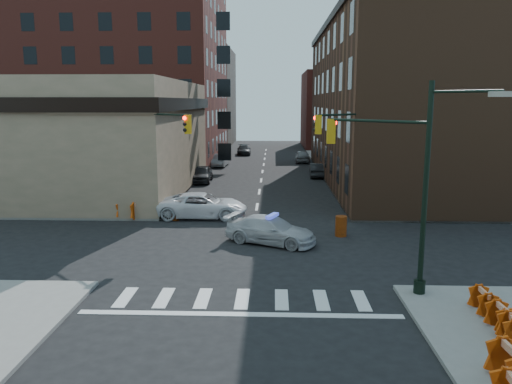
# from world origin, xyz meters

# --- Properties ---
(ground) EXTENTS (140.00, 140.00, 0.00)m
(ground) POSITION_xyz_m (0.00, 0.00, 0.00)
(ground) COLOR black
(ground) RESTS_ON ground
(sidewalk_nw) EXTENTS (34.00, 54.50, 0.15)m
(sidewalk_nw) POSITION_xyz_m (-23.00, 32.75, 0.07)
(sidewalk_nw) COLOR gray
(sidewalk_nw) RESTS_ON ground
(sidewalk_ne) EXTENTS (34.00, 54.50, 0.15)m
(sidewalk_ne) POSITION_xyz_m (23.00, 32.75, 0.07)
(sidewalk_ne) COLOR gray
(sidewalk_ne) RESTS_ON ground
(bank_building) EXTENTS (22.00, 22.00, 9.00)m
(bank_building) POSITION_xyz_m (-17.00, 16.50, 4.50)
(bank_building) COLOR #9E8267
(bank_building) RESTS_ON ground
(apartment_block) EXTENTS (25.00, 25.00, 24.00)m
(apartment_block) POSITION_xyz_m (-18.50, 40.00, 12.00)
(apartment_block) COLOR maroon
(apartment_block) RESTS_ON ground
(commercial_row_ne) EXTENTS (14.00, 34.00, 14.00)m
(commercial_row_ne) POSITION_xyz_m (13.00, 22.50, 7.00)
(commercial_row_ne) COLOR #523321
(commercial_row_ne) RESTS_ON ground
(filler_nw) EXTENTS (20.00, 18.00, 16.00)m
(filler_nw) POSITION_xyz_m (-16.00, 62.00, 8.00)
(filler_nw) COLOR brown
(filler_nw) RESTS_ON ground
(filler_ne) EXTENTS (16.00, 16.00, 12.00)m
(filler_ne) POSITION_xyz_m (14.00, 58.00, 6.00)
(filler_ne) COLOR maroon
(filler_ne) RESTS_ON ground
(signal_pole_se) EXTENTS (5.40, 5.27, 8.00)m
(signal_pole_se) POSITION_xyz_m (6.04, -5.52, 4.61)
(signal_pole_se) COLOR black
(signal_pole_se) RESTS_ON sidewalk_se
(signal_pole_nw) EXTENTS (3.58, 3.67, 8.00)m
(signal_pole_nw) POSITION_xyz_m (-5.85, 5.34, 4.34)
(signal_pole_nw) COLOR black
(signal_pole_nw) RESTS_ON sidewalk_nw
(signal_pole_ne) EXTENTS (3.67, 3.58, 8.00)m
(signal_pole_ne) POSITION_xyz_m (5.84, 5.35, 4.34)
(signal_pole_ne) COLOR black
(signal_pole_ne) RESTS_ON sidewalk_ne
(tree_ne_near) EXTENTS (3.00, 3.00, 4.85)m
(tree_ne_near) POSITION_xyz_m (7.50, 26.00, 3.49)
(tree_ne_near) COLOR black
(tree_ne_near) RESTS_ON sidewalk_ne
(tree_ne_far) EXTENTS (3.00, 3.00, 4.85)m
(tree_ne_far) POSITION_xyz_m (7.50, 34.00, 3.49)
(tree_ne_far) COLOR black
(tree_ne_far) RESTS_ON sidewalk_ne
(police_car) EXTENTS (5.29, 3.79, 1.42)m
(police_car) POSITION_xyz_m (1.04, 0.85, 0.71)
(police_car) COLOR #BBBBBF
(police_car) RESTS_ON ground
(pickup) EXTENTS (5.75, 2.66, 1.60)m
(pickup) POSITION_xyz_m (-3.40, 6.62, 0.80)
(pickup) COLOR white
(pickup) RESTS_ON ground
(parked_car_wnear) EXTENTS (1.91, 4.52, 1.53)m
(parked_car_wnear) POSITION_xyz_m (-5.50, 20.85, 0.76)
(parked_car_wnear) COLOR black
(parked_car_wnear) RESTS_ON ground
(parked_car_wfar) EXTENTS (1.77, 4.32, 1.39)m
(parked_car_wfar) POSITION_xyz_m (-4.95, 32.25, 0.70)
(parked_car_wfar) COLOR #9A9EA2
(parked_car_wfar) RESTS_ON ground
(parked_car_wdeep) EXTENTS (2.13, 4.70, 1.34)m
(parked_car_wdeep) POSITION_xyz_m (-3.00, 45.04, 0.67)
(parked_car_wdeep) COLOR black
(parked_car_wdeep) RESTS_ON ground
(parked_car_enear) EXTENTS (1.57, 4.16, 1.36)m
(parked_car_enear) POSITION_xyz_m (5.50, 24.48, 0.68)
(parked_car_enear) COLOR black
(parked_car_enear) RESTS_ON ground
(parked_car_efar) EXTENTS (1.81, 4.38, 1.49)m
(parked_car_efar) POSITION_xyz_m (4.70, 36.40, 0.74)
(parked_car_efar) COLOR gray
(parked_car_efar) RESTS_ON ground
(pedestrian_a) EXTENTS (0.62, 0.42, 1.64)m
(pedestrian_a) POSITION_xyz_m (-7.21, 8.18, 0.97)
(pedestrian_a) COLOR black
(pedestrian_a) RESTS_ON sidewalk_nw
(pedestrian_b) EXTENTS (0.99, 0.82, 1.85)m
(pedestrian_b) POSITION_xyz_m (-10.24, 7.54, 1.08)
(pedestrian_b) COLOR black
(pedestrian_b) RESTS_ON sidewalk_nw
(pedestrian_c) EXTENTS (1.11, 1.22, 2.00)m
(pedestrian_c) POSITION_xyz_m (-9.69, 7.59, 1.15)
(pedestrian_c) COLOR black
(pedestrian_c) RESTS_ON sidewalk_nw
(barrel_road) EXTENTS (0.80, 0.80, 1.14)m
(barrel_road) POSITION_xyz_m (4.94, 2.39, 0.57)
(barrel_road) COLOR red
(barrel_road) RESTS_ON ground
(barrel_bank) EXTENTS (0.65, 0.65, 0.95)m
(barrel_bank) POSITION_xyz_m (-5.05, 5.80, 0.47)
(barrel_bank) COLOR orange
(barrel_bank) RESTS_ON ground
(barricade_se_a) EXTENTS (0.56, 1.10, 0.82)m
(barricade_se_a) POSITION_xyz_m (8.50, -8.00, 0.56)
(barricade_se_a) COLOR red
(barricade_se_a) RESTS_ON sidewalk_se
(barricade_se_b) EXTENTS (0.59, 1.16, 0.86)m
(barricade_se_b) POSITION_xyz_m (8.50, -9.50, 0.58)
(barricade_se_b) COLOR #D06609
(barricade_se_b) RESTS_ON sidewalk_se
(barricade_se_c) EXTENTS (0.72, 1.16, 0.81)m
(barricade_se_c) POSITION_xyz_m (8.50, -10.09, 0.56)
(barricade_se_c) COLOR #C73C09
(barricade_se_c) RESTS_ON sidewalk_se
(barricade_se_d) EXTENTS (0.74, 1.37, 1.00)m
(barricade_se_d) POSITION_xyz_m (7.38, -12.50, 0.65)
(barricade_se_d) COLOR #E5500A
(barricade_se_d) RESTS_ON sidewalk_se
(barricade_nw_a) EXTENTS (1.47, 0.99, 1.01)m
(barricade_nw_a) POSITION_xyz_m (-8.05, 5.70, 0.65)
(barricade_nw_a) COLOR #E73A0A
(barricade_nw_a) RESTS_ON sidewalk_nw
(barricade_nw_b) EXTENTS (1.17, 0.71, 0.83)m
(barricade_nw_b) POSITION_xyz_m (-9.96, 8.00, 0.56)
(barricade_nw_b) COLOR red
(barricade_nw_b) RESTS_ON sidewalk_nw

